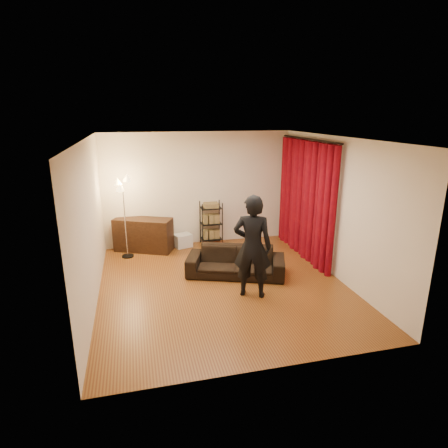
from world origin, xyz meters
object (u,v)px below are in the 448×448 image
object	(u,v)px
media_cabinet	(143,235)
storage_boxes	(183,241)
floor_lamp	(125,218)
wire_shelf	(211,223)
sofa	(236,262)
person	(252,247)

from	to	relation	value
media_cabinet	storage_boxes	world-z (taller)	media_cabinet
floor_lamp	wire_shelf	bearing A→B (deg)	10.76
wire_shelf	storage_boxes	bearing A→B (deg)	-179.97
media_cabinet	floor_lamp	distance (m)	0.72
sofa	storage_boxes	size ratio (longest dim) A/B	4.93
sofa	floor_lamp	xyz separation A→B (m)	(-2.10, 1.53, 0.62)
sofa	floor_lamp	bearing A→B (deg)	164.18
storage_boxes	sofa	bearing A→B (deg)	-66.90
sofa	media_cabinet	size ratio (longest dim) A/B	1.45
storage_boxes	person	bearing A→B (deg)	-72.98
storage_boxes	wire_shelf	bearing A→B (deg)	3.20
person	storage_boxes	xyz separation A→B (m)	(-0.84, 2.76, -0.75)
sofa	media_cabinet	bearing A→B (deg)	153.00
storage_boxes	media_cabinet	bearing A→B (deg)	-179.33
sofa	storage_boxes	bearing A→B (deg)	133.30
sofa	wire_shelf	bearing A→B (deg)	113.05
sofa	storage_boxes	world-z (taller)	sofa
person	wire_shelf	world-z (taller)	person
media_cabinet	wire_shelf	xyz separation A→B (m)	(1.63, 0.05, 0.15)
storage_boxes	floor_lamp	bearing A→B (deg)	-165.30
floor_lamp	media_cabinet	bearing A→B (deg)	41.08
sofa	media_cabinet	distance (m)	2.53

